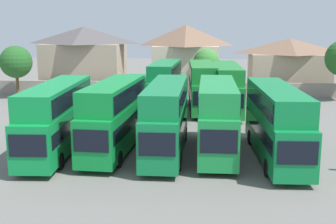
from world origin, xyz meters
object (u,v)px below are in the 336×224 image
(bus_2, at_px, (114,113))
(bus_5, at_px, (276,119))
(bus_4, at_px, (217,115))
(house_terrace_left, at_px, (84,57))
(tree_behind_wall, at_px, (206,62))
(bus_8, at_px, (202,84))
(bus_7, at_px, (165,84))
(house_terrace_right, at_px, (289,64))
(bus_3, at_px, (167,115))
(bus_6, at_px, (129,93))
(house_terrace_centre, at_px, (186,57))
(bus_9, at_px, (227,86))
(tree_left_of_lot, at_px, (16,62))
(bus_1, at_px, (57,115))

(bus_2, distance_m, bus_5, 11.24)
(bus_4, xyz_separation_m, house_terrace_left, (-17.71, 30.87, 1.60))
(bus_2, xyz_separation_m, tree_behind_wall, (6.67, 27.99, 1.28))
(tree_behind_wall, bearing_deg, bus_8, -92.22)
(bus_7, xyz_separation_m, house_terrace_right, (15.67, 15.19, 0.79))
(bus_5, bearing_deg, bus_4, -102.17)
(bus_3, distance_m, bus_6, 16.21)
(bus_6, bearing_deg, house_terrace_centre, 164.22)
(house_terrace_centre, bearing_deg, bus_5, -77.07)
(bus_9, bearing_deg, bus_2, -30.92)
(house_terrace_right, bearing_deg, bus_2, -120.11)
(bus_2, xyz_separation_m, bus_3, (3.73, -0.00, -0.02))
(bus_7, relative_size, tree_left_of_lot, 1.63)
(bus_2, distance_m, house_terrace_left, 32.70)
(bus_4, xyz_separation_m, bus_9, (1.48, 15.32, -0.07))
(bus_4, height_order, bus_7, bus_7)
(bus_1, xyz_separation_m, bus_2, (4.02, 0.41, 0.06))
(bus_5, bearing_deg, tree_left_of_lot, -131.58)
(bus_3, distance_m, bus_4, 3.54)
(bus_8, bearing_deg, bus_5, 13.74)
(bus_2, bearing_deg, tree_behind_wall, 170.13)
(bus_6, relative_size, tree_behind_wall, 1.97)
(bus_6, bearing_deg, tree_left_of_lot, -112.43)
(bus_1, relative_size, tree_left_of_lot, 1.86)
(bus_1, relative_size, house_terrace_left, 1.07)
(bus_3, distance_m, house_terrace_left, 34.08)
(house_terrace_left, bearing_deg, bus_4, -60.16)
(bus_7, bearing_deg, house_terrace_right, 136.72)
(bus_1, height_order, tree_left_of_lot, tree_left_of_lot)
(bus_3, distance_m, house_terrace_right, 34.10)
(house_terrace_left, bearing_deg, bus_2, -71.35)
(bus_6, height_order, house_terrace_centre, house_terrace_centre)
(bus_3, xyz_separation_m, bus_8, (2.47, 15.87, 0.02))
(bus_2, bearing_deg, tree_left_of_lot, -139.77)
(bus_6, distance_m, bus_8, 7.83)
(bus_8, height_order, house_terrace_centre, house_terrace_centre)
(house_terrace_left, bearing_deg, tree_behind_wall, -9.81)
(bus_5, xyz_separation_m, bus_6, (-12.77, 15.93, -0.86))
(bus_3, distance_m, bus_7, 15.85)
(tree_behind_wall, bearing_deg, bus_1, -110.63)
(bus_2, bearing_deg, bus_7, 175.29)
(bus_4, xyz_separation_m, bus_8, (-1.07, 15.79, -0.02))
(bus_9, bearing_deg, house_terrace_centre, -164.37)
(bus_1, bearing_deg, bus_3, 90.46)
(house_terrace_right, bearing_deg, bus_1, -125.01)
(house_terrace_left, distance_m, house_terrace_centre, 14.33)
(bus_6, xyz_separation_m, bus_8, (7.75, 0.57, 0.93))
(bus_4, distance_m, tree_behind_wall, 27.95)
(house_terrace_left, bearing_deg, bus_5, -55.55)
(bus_1, height_order, bus_8, bus_8)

